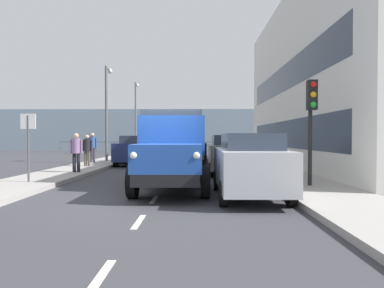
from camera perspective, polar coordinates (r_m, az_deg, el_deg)
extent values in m
plane|color=#38383D|center=(18.67, -2.58, -3.87)|extent=(80.00, 80.00, 0.00)
cube|color=#9E9993|center=(18.95, 11.56, -3.59)|extent=(2.32, 38.46, 0.15)
cube|color=#9E9993|center=(19.49, -16.32, -3.48)|extent=(2.32, 38.46, 0.15)
cube|color=silver|center=(4.34, -15.20, -20.80)|extent=(0.12, 1.10, 0.01)
cube|color=silver|center=(6.75, -8.94, -12.76)|extent=(0.12, 1.10, 0.01)
cube|color=silver|center=(8.98, -6.40, -9.26)|extent=(0.12, 1.10, 0.01)
cube|color=silver|center=(11.60, -4.71, -6.90)|extent=(0.12, 1.10, 0.01)
cube|color=silver|center=(14.44, -3.60, -5.32)|extent=(0.12, 1.10, 0.01)
cube|color=silver|center=(17.20, -2.87, -4.28)|extent=(0.12, 1.10, 0.01)
cube|color=silver|center=(19.50, -2.43, -3.64)|extent=(0.12, 1.10, 0.01)
cube|color=silver|center=(22.07, -2.04, -3.09)|extent=(0.12, 1.10, 0.01)
cube|color=silver|center=(24.49, -1.75, -2.67)|extent=(0.12, 1.10, 0.01)
cube|color=silver|center=(26.98, -1.51, -2.32)|extent=(0.12, 1.10, 0.01)
cube|color=silver|center=(29.64, -1.29, -2.01)|extent=(0.12, 1.10, 0.01)
cube|color=silver|center=(32.12, -1.12, -1.77)|extent=(0.12, 1.10, 0.01)
cube|color=silver|center=(34.85, -0.97, -1.54)|extent=(0.12, 1.10, 0.01)
cube|color=silver|center=(20.21, 23.86, 9.55)|extent=(6.23, 19.08, 9.24)
cube|color=#2D3847|center=(19.00, 15.20, 1.62)|extent=(0.08, 16.22, 1.40)
cube|color=#2D3847|center=(19.27, 15.24, 10.57)|extent=(0.08, 16.22, 1.40)
cube|color=gray|center=(40.82, -0.70, 2.35)|extent=(80.00, 0.80, 5.00)
cylinder|color=#4C5156|center=(39.37, 19.97, -0.44)|extent=(0.08, 0.08, 1.20)
cylinder|color=#4C5156|center=(38.76, 17.18, -0.44)|extent=(0.08, 0.08, 1.20)
cylinder|color=#4C5156|center=(38.25, 14.30, -0.45)|extent=(0.08, 0.08, 1.20)
cylinder|color=#4C5156|center=(37.84, 11.35, -0.45)|extent=(0.08, 0.08, 1.20)
cylinder|color=#4C5156|center=(37.52, 8.35, -0.46)|extent=(0.08, 0.08, 1.20)
cylinder|color=#4C5156|center=(37.32, 5.30, -0.46)|extent=(0.08, 0.08, 1.20)
cylinder|color=#4C5156|center=(37.22, 2.23, -0.46)|extent=(0.08, 0.08, 1.20)
cylinder|color=#4C5156|center=(37.22, -0.85, -0.46)|extent=(0.08, 0.08, 1.20)
cylinder|color=#4C5156|center=(37.34, -3.92, -0.46)|extent=(0.08, 0.08, 1.20)
cylinder|color=#4C5156|center=(37.56, -6.96, -0.45)|extent=(0.08, 0.08, 1.20)
cylinder|color=#4C5156|center=(37.88, -9.96, -0.45)|extent=(0.08, 0.08, 1.20)
cylinder|color=#4C5156|center=(38.31, -12.90, -0.44)|extent=(0.08, 0.08, 1.20)
cylinder|color=#4C5156|center=(38.83, -15.76, -0.43)|extent=(0.08, 0.08, 1.20)
cylinder|color=#4C5156|center=(39.45, -18.55, -0.43)|extent=(0.08, 0.08, 1.20)
cylinder|color=#4C5156|center=(40.16, -21.24, -0.42)|extent=(0.08, 0.08, 1.20)
cube|color=#4C5156|center=(37.21, -0.85, 0.34)|extent=(28.00, 0.08, 0.08)
cube|color=black|center=(10.72, -3.14, -4.35)|extent=(1.64, 5.60, 0.30)
cube|color=#1E479E|center=(8.85, -3.98, -2.26)|extent=(1.72, 1.90, 0.70)
cube|color=silver|center=(7.96, -4.53, -2.85)|extent=(1.16, 0.08, 0.56)
sphere|color=white|center=(7.92, 0.77, -1.93)|extent=(0.20, 0.20, 0.20)
sphere|color=white|center=(8.05, -9.75, -1.89)|extent=(0.20, 0.20, 0.20)
cube|color=#1E479E|center=(10.34, -3.28, 1.42)|extent=(1.93, 1.34, 1.15)
cube|color=#2D3847|center=(10.35, -3.28, 4.05)|extent=(1.78, 1.23, 0.56)
cube|color=#2D2319|center=(12.04, -2.69, -2.65)|extent=(2.10, 2.80, 0.16)
cube|color=black|center=(12.01, 2.11, -1.13)|extent=(0.08, 2.80, 0.56)
cube|color=black|center=(12.13, -7.45, -1.12)|extent=(0.08, 2.80, 0.56)
cylinder|color=black|center=(9.05, 2.26, -6.32)|extent=(0.24, 0.90, 0.90)
cylinder|color=black|center=(9.21, -9.93, -6.20)|extent=(0.24, 0.90, 0.90)
cylinder|color=black|center=(12.25, 1.89, -4.37)|extent=(0.24, 0.90, 0.90)
cylinder|color=black|center=(12.37, -7.12, -4.33)|extent=(0.24, 0.90, 0.90)
cube|color=#B7BABF|center=(9.32, 9.52, -3.95)|extent=(1.67, 4.03, 1.00)
cube|color=#2D3847|center=(9.08, 9.73, 0.40)|extent=(1.37, 2.22, 0.42)
cylinder|color=black|center=(10.53, 4.17, -6.09)|extent=(0.18, 0.60, 0.60)
cylinder|color=black|center=(10.73, 12.73, -5.98)|extent=(0.18, 0.60, 0.60)
cylinder|color=black|center=(8.06, 5.21, -8.32)|extent=(0.18, 0.60, 0.60)
cylinder|color=black|center=(8.33, 16.30, -8.05)|extent=(0.18, 0.60, 0.60)
cube|color=slate|center=(15.04, 6.21, -2.02)|extent=(1.74, 3.89, 1.00)
cube|color=#2D3847|center=(14.82, 6.29, 0.68)|extent=(1.43, 2.14, 0.42)
cylinder|color=black|center=(16.22, 2.89, -3.56)|extent=(0.18, 0.60, 0.60)
cylinder|color=black|center=(16.36, 8.71, -3.53)|extent=(0.18, 0.60, 0.60)
cylinder|color=black|center=(13.82, 3.24, -4.37)|extent=(0.18, 0.60, 0.60)
cylinder|color=black|center=(13.99, 10.06, -4.32)|extent=(0.18, 0.60, 0.60)
cube|color=navy|center=(20.25, -9.48, -1.22)|extent=(1.80, 4.25, 1.00)
cube|color=#2D3847|center=(20.43, -9.39, 0.79)|extent=(1.48, 2.34, 0.42)
cylinder|color=black|center=(18.84, -7.63, -2.91)|extent=(0.18, 0.60, 0.60)
cylinder|color=black|center=(19.17, -12.71, -2.86)|extent=(0.18, 0.60, 0.60)
cylinder|color=black|center=(21.44, -6.59, -2.42)|extent=(0.18, 0.60, 0.60)
cylinder|color=black|center=(21.73, -11.08, -2.39)|extent=(0.18, 0.60, 0.60)
cylinder|color=black|center=(15.16, -18.54, -3.00)|extent=(0.14, 0.14, 0.80)
cylinder|color=black|center=(15.22, -19.18, -2.98)|extent=(0.14, 0.14, 0.80)
cylinder|color=gray|center=(15.15, -18.87, -0.29)|extent=(0.34, 0.34, 0.63)
cylinder|color=gray|center=(15.08, -18.09, -0.41)|extent=(0.09, 0.09, 0.58)
cylinder|color=gray|center=(15.23, -19.65, -0.41)|extent=(0.09, 0.09, 0.58)
sphere|color=tan|center=(15.15, -18.88, 1.31)|extent=(0.22, 0.22, 0.22)
cylinder|color=#4C473D|center=(18.16, -16.93, -2.35)|extent=(0.14, 0.14, 0.78)
cylinder|color=#4C473D|center=(18.21, -17.47, -2.34)|extent=(0.14, 0.14, 0.78)
cylinder|color=black|center=(18.16, -17.21, -0.15)|extent=(0.34, 0.34, 0.62)
cylinder|color=black|center=(18.09, -16.55, -0.25)|extent=(0.09, 0.09, 0.57)
cylinder|color=black|center=(18.23, -17.87, -0.25)|extent=(0.09, 0.09, 0.57)
sphere|color=tan|center=(18.15, -17.22, 1.15)|extent=(0.21, 0.21, 0.21)
cylinder|color=#383342|center=(20.86, -16.13, -1.81)|extent=(0.14, 0.14, 0.84)
cylinder|color=#383342|center=(20.92, -16.60, -1.81)|extent=(0.14, 0.14, 0.84)
cylinder|color=#2D4C8C|center=(20.86, -16.38, 0.26)|extent=(0.34, 0.34, 0.67)
cylinder|color=#2D4C8C|center=(20.80, -15.80, 0.17)|extent=(0.09, 0.09, 0.61)
cylinder|color=#2D4C8C|center=(20.93, -16.95, 0.17)|extent=(0.09, 0.09, 0.61)
sphere|color=tan|center=(20.86, -16.38, 1.48)|extent=(0.23, 0.23, 0.23)
cylinder|color=black|center=(11.00, 19.22, 1.73)|extent=(0.12, 0.12, 3.20)
cube|color=black|center=(10.95, 19.49, 7.76)|extent=(0.28, 0.24, 0.90)
sphere|color=red|center=(10.87, 19.71, 9.40)|extent=(0.18, 0.18, 0.18)
sphere|color=orange|center=(10.83, 19.70, 7.83)|extent=(0.18, 0.18, 0.18)
sphere|color=green|center=(10.80, 19.69, 6.25)|extent=(0.18, 0.18, 0.18)
cylinder|color=#59595B|center=(22.03, -14.19, 5.00)|extent=(0.16, 0.16, 5.95)
cylinder|color=#59595B|center=(22.84, -13.93, 12.14)|extent=(0.10, 0.90, 0.10)
sphere|color=silver|center=(23.26, -13.64, 11.81)|extent=(0.32, 0.32, 0.32)
cylinder|color=#59595B|center=(32.86, -9.45, 4.40)|extent=(0.16, 0.16, 6.72)
cylinder|color=#59595B|center=(33.65, -9.33, 9.90)|extent=(0.10, 0.90, 0.10)
sphere|color=silver|center=(34.08, -9.19, 9.71)|extent=(0.32, 0.32, 0.32)
cylinder|color=#4C4C4C|center=(12.42, -25.78, -0.70)|extent=(0.07, 0.07, 2.20)
cube|color=silver|center=(12.43, -25.82, 3.45)|extent=(0.50, 0.04, 0.50)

